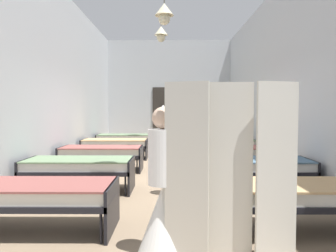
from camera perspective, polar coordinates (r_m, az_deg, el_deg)
ground_plane at (r=7.71m, az=0.01°, el=-8.26°), size 5.83×13.23×0.10m
room_shell at (r=8.80m, az=0.05°, el=7.91°), size 5.63×12.83×4.41m
bed_left_row_0 at (r=4.22m, az=-22.58°, el=-11.09°), size 1.90×0.84×0.57m
bed_right_row_0 at (r=4.18m, az=22.13°, el=-11.19°), size 1.90×0.84×0.57m
bed_left_row_1 at (r=5.97m, az=-15.42°, el=-6.87°), size 1.90×0.84×0.57m
bed_right_row_1 at (r=5.95m, az=15.28°, el=-6.91°), size 1.90×0.84×0.57m
bed_left_row_2 at (r=7.80m, az=-11.62°, el=-4.55°), size 1.90×0.84×0.57m
bed_right_row_2 at (r=7.78m, az=11.67°, el=-4.57°), size 1.90×0.84×0.57m
bed_left_row_3 at (r=9.65m, az=-9.28°, el=-3.11°), size 1.90×0.84×0.57m
bed_right_row_3 at (r=9.64m, az=9.45°, el=-3.12°), size 1.90×0.84×0.57m
bed_left_row_4 at (r=11.52m, az=-7.70°, el=-2.13°), size 1.90×0.84×0.57m
bed_right_row_4 at (r=11.51m, az=7.95°, el=-2.14°), size 1.90×0.84×0.57m
nurse_near_aisle at (r=10.83m, az=-0.64°, el=-1.94°), size 0.52×0.52×1.49m
nurse_mid_aisle at (r=5.43m, az=2.06°, el=-6.77°), size 0.52×0.52×1.49m
nurse_far_aisle at (r=3.30m, az=-0.86°, el=-13.14°), size 0.52×0.52×1.49m
potted_plant at (r=12.40m, az=0.09°, el=-0.12°), size 0.57×0.57×1.26m
privacy_screen at (r=3.11m, az=11.07°, el=-8.12°), size 1.25×0.17×1.70m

